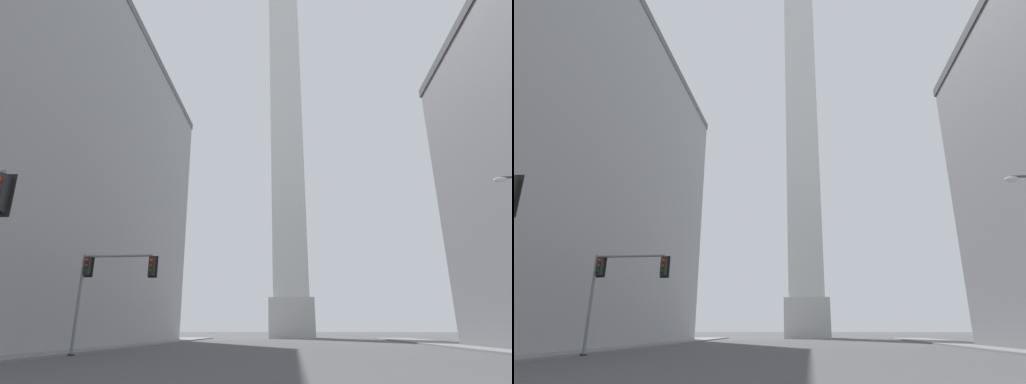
# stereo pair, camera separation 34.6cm
# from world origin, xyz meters

# --- Properties ---
(sidewalk_left) EXTENTS (5.00, 83.34, 0.15)m
(sidewalk_left) POSITION_xyz_m (-15.25, 25.00, 0.07)
(sidewalk_left) COLOR slate
(sidewalk_left) RESTS_ON ground_plane
(building_left) EXTENTS (18.24, 51.21, 32.48)m
(building_left) POSITION_xyz_m (-24.04, 29.15, 16.25)
(building_left) COLOR #9E9EA0
(building_left) RESTS_ON ground_plane
(obelisk) EXTENTS (7.45, 7.45, 79.22)m
(obelisk) POSITION_xyz_m (0.00, 69.45, 38.04)
(obelisk) COLOR silver
(obelisk) RESTS_ON ground_plane
(traffic_light_mid_left) EXTENTS (4.87, 0.51, 5.84)m
(traffic_light_mid_left) POSITION_xyz_m (-11.08, 22.68, 4.45)
(traffic_light_mid_left) COLOR slate
(traffic_light_mid_left) RESTS_ON ground_plane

